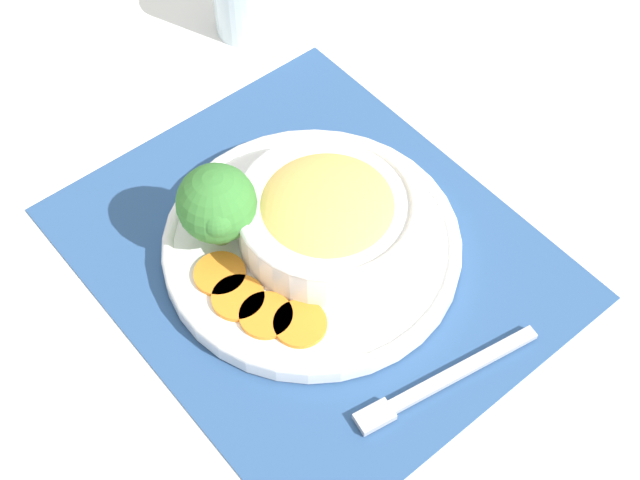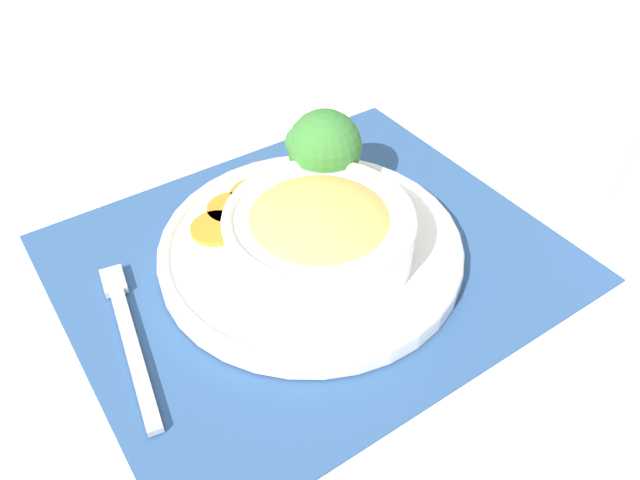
# 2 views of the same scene
# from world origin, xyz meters

# --- Properties ---
(ground_plane) EXTENTS (4.00, 4.00, 0.00)m
(ground_plane) POSITION_xyz_m (0.00, 0.00, 0.00)
(ground_plane) COLOR white
(placemat) EXTENTS (0.48, 0.42, 0.00)m
(placemat) POSITION_xyz_m (0.00, 0.00, 0.00)
(placemat) COLOR #2D5184
(placemat) RESTS_ON ground_plane
(plate) EXTENTS (0.28, 0.28, 0.02)m
(plate) POSITION_xyz_m (0.00, 0.00, 0.02)
(plate) COLOR white
(plate) RESTS_ON placemat
(bowl) EXTENTS (0.17, 0.17, 0.06)m
(bowl) POSITION_xyz_m (0.00, -0.02, 0.05)
(bowl) COLOR white
(bowl) RESTS_ON plate
(broccoli_floret) EXTENTS (0.07, 0.07, 0.09)m
(broccoli_floret) POSITION_xyz_m (0.05, 0.07, 0.07)
(broccoli_floret) COLOR #84AD5B
(broccoli_floret) RESTS_ON plate
(carrot_slice_near) EXTENTS (0.05, 0.05, 0.01)m
(carrot_slice_near) POSITION_xyz_m (0.01, 0.09, 0.02)
(carrot_slice_near) COLOR orange
(carrot_slice_near) RESTS_ON plate
(carrot_slice_middle) EXTENTS (0.05, 0.05, 0.01)m
(carrot_slice_middle) POSITION_xyz_m (-0.02, 0.09, 0.02)
(carrot_slice_middle) COLOR orange
(carrot_slice_middle) RESTS_ON plate
(carrot_slice_far) EXTENTS (0.05, 0.05, 0.01)m
(carrot_slice_far) POSITION_xyz_m (-0.05, 0.08, 0.02)
(carrot_slice_far) COLOR orange
(carrot_slice_far) RESTS_ON plate
(carrot_slice_extra) EXTENTS (0.05, 0.05, 0.01)m
(carrot_slice_extra) POSITION_xyz_m (-0.07, 0.06, 0.02)
(carrot_slice_extra) COLOR orange
(carrot_slice_extra) RESTS_ON plate
(fork) EXTENTS (0.03, 0.18, 0.01)m
(fork) POSITION_xyz_m (-0.18, -0.01, 0.01)
(fork) COLOR #B7B7BC
(fork) RESTS_ON placemat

